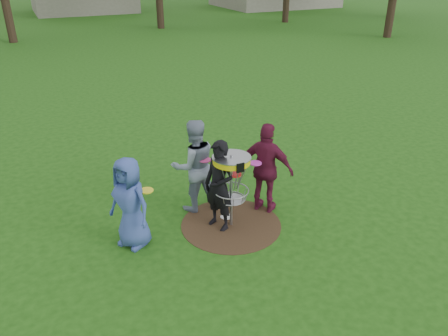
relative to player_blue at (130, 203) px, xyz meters
name	(u,v)px	position (x,y,z in m)	size (l,w,h in m)	color
ground	(231,224)	(1.72, -0.18, -0.78)	(100.00, 100.00, 0.00)	#19470F
dirt_patch	(231,224)	(1.72, -0.18, -0.78)	(1.80, 1.80, 0.01)	#47331E
player_blue	(130,203)	(0.00, 0.00, 0.00)	(0.77, 0.50, 1.57)	#364C96
player_black	(219,186)	(1.51, -0.14, 0.03)	(0.60, 0.39, 1.63)	black
player_grey	(194,166)	(1.36, 0.65, 0.10)	(0.86, 0.67, 1.77)	gray
player_maroon	(266,169)	(2.53, 0.02, 0.08)	(1.01, 0.42, 1.73)	maroon
disc_on_grass	(226,217)	(1.75, 0.08, -0.78)	(0.22, 0.22, 0.02)	silver
disc_golf_basket	(231,174)	(1.72, -0.18, 0.24)	(0.66, 0.67, 1.38)	#9EA0A5
held_discs	(212,172)	(1.45, 0.03, 0.24)	(2.20, 0.80, 0.14)	yellow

